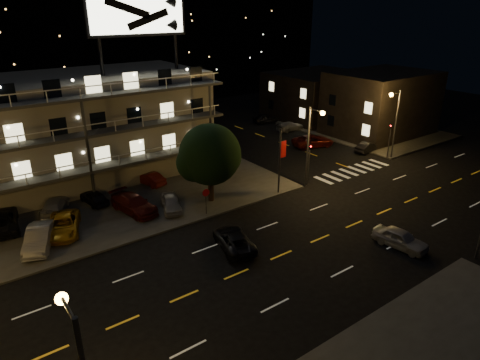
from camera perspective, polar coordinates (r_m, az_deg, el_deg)
ground at (r=32.76m, az=8.17°, el=-8.79°), size 140.00×140.00×0.00m
curb_nw at (r=43.49m, az=-25.21°, el=-2.56°), size 44.00×24.00×0.15m
curb_ne at (r=66.06m, az=15.04°, el=6.89°), size 16.00×24.00×0.15m
motel at (r=46.18m, az=-22.44°, el=6.25°), size 28.00×13.80×18.10m
side_bldg_front at (r=62.76m, az=18.24°, el=9.68°), size 14.06×10.00×8.50m
side_bldg_back at (r=70.41m, az=10.24°, el=11.09°), size 14.06×12.00×7.00m
hill_backdrop at (r=89.74m, az=-28.29°, el=16.47°), size 120.00×25.00×24.00m
streetlight_nc at (r=41.48m, az=9.45°, el=5.42°), size 0.44×1.92×8.00m
streetlight_ne at (r=52.02m, az=19.94°, el=7.83°), size 1.92×0.44×8.00m
signal_nw at (r=42.93m, az=9.19°, el=2.66°), size 0.20×0.27×4.60m
signal_ne at (r=52.61m, az=19.33°, el=5.35°), size 0.27×0.20×4.60m
banner_north at (r=40.02m, az=5.38°, el=2.69°), size 0.83×0.16×6.40m
stop_sign at (r=36.31m, az=-4.55°, el=-2.32°), size 0.91×0.11×2.61m
tree at (r=37.84m, az=-4.10°, el=3.17°), size 5.71×5.50×7.19m
lot_car_1 at (r=35.01m, az=-25.22°, el=-7.00°), size 3.29×4.92×1.53m
lot_car_2 at (r=36.39m, az=-22.46°, el=-5.56°), size 3.80×5.37×1.36m
lot_car_3 at (r=38.04m, az=-13.95°, el=-3.12°), size 3.06×5.41×1.48m
lot_car_4 at (r=37.80m, az=-9.19°, el=-3.05°), size 2.66×4.08×1.29m
lot_car_6 at (r=39.09m, az=-29.33°, el=-4.74°), size 3.30×5.83×1.54m
lot_car_7 at (r=40.05m, az=-23.47°, el=-3.20°), size 3.55×4.87×1.31m
lot_car_8 at (r=40.66m, az=-18.87°, el=-2.20°), size 1.91×3.75×1.22m
lot_car_9 at (r=43.53m, az=-11.99°, el=0.20°), size 2.21×3.97×1.24m
side_car_0 at (r=54.96m, az=16.64°, el=4.25°), size 3.89×1.74×1.24m
side_car_1 at (r=55.50m, az=9.71°, el=5.17°), size 5.81×3.90×1.48m
side_car_2 at (r=62.38m, az=6.73°, el=7.14°), size 4.31×1.79×1.25m
side_car_3 at (r=66.28m, az=3.42°, el=8.21°), size 4.21×2.18×1.37m
road_car_east at (r=34.23m, az=20.60°, el=-7.32°), size 2.16×4.28×1.40m
road_car_west at (r=32.00m, az=-0.83°, el=-7.99°), size 3.32×5.11×1.31m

